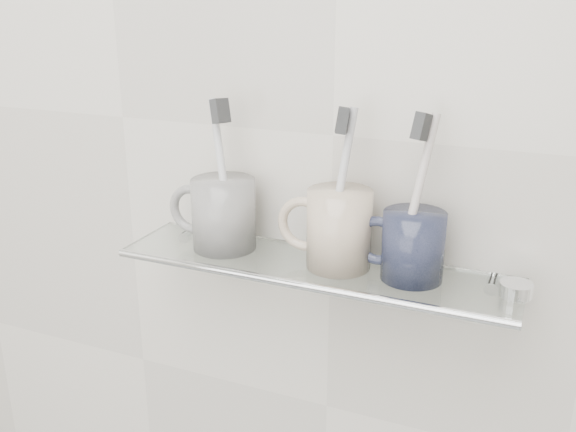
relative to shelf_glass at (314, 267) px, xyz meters
The scene contains 18 objects.
wall_back 0.17m from the shelf_glass, 90.00° to the left, with size 2.50×2.50×0.00m, color beige.
shelf_glass is the anchor object (origin of this frame).
shelf_rail 0.06m from the shelf_glass, 90.00° to the right, with size 0.01×0.01×0.50m, color silver.
bracket_left 0.22m from the shelf_glass, 167.38° to the left, with size 0.02×0.02×0.03m, color silver.
bracket_right 0.22m from the shelf_glass, 12.62° to the left, with size 0.02×0.02×0.03m, color silver.
mug_left 0.14m from the shelf_glass, behind, with size 0.08×0.08×0.09m, color silver.
mug_left_handle 0.18m from the shelf_glass, behind, with size 0.07×0.07×0.01m, color silver.
toothbrush_left 0.17m from the shelf_glass, behind, with size 0.01×0.01×0.19m, color silver.
bristles_left 0.22m from the shelf_glass, behind, with size 0.01×0.02×0.03m, color #2E2F30.
mug_center 0.06m from the shelf_glass, ahead, with size 0.08×0.08×0.10m, color beige.
mug_center_handle 0.06m from the shelf_glass, 161.58° to the left, with size 0.07×0.07×0.01m, color beige.
toothbrush_center 0.11m from the shelf_glass, ahead, with size 0.01×0.01×0.19m, color silver.
bristles_center 0.19m from the shelf_glass, ahead, with size 0.01×0.02×0.03m, color #2E2F30.
mug_right 0.13m from the shelf_glass, ahead, with size 0.07×0.07×0.08m, color black.
mug_right_handle 0.09m from the shelf_glass, ahead, with size 0.06×0.06×0.01m, color black.
toothbrush_right 0.16m from the shelf_glass, ahead, with size 0.01×0.01×0.19m, color beige.
bristles_right 0.22m from the shelf_glass, ahead, with size 0.01×0.02×0.03m, color #2E2F30.
chrome_cap 0.24m from the shelf_glass, ahead, with size 0.04×0.04×0.02m, color silver.
Camera 1 is at (0.26, 0.35, 1.42)m, focal length 40.00 mm.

